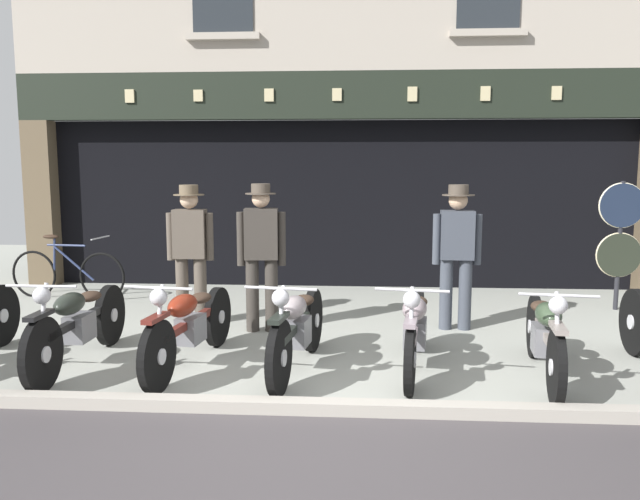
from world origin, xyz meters
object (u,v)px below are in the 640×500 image
Objects in this scene: advert_board_far at (130,184)px; motorcycle_right at (545,334)px; motorcycle_left at (78,323)px; salesman_right at (457,249)px; motorcycle_center at (297,327)px; shopkeeper_center at (261,250)px; tyre_sign_pole at (620,232)px; advert_board_near at (194,188)px; motorcycle_center_right at (415,328)px; motorcycle_center_left at (190,324)px; salesman_left at (190,248)px; leaning_bicycle at (67,273)px.

motorcycle_right is at bearing -39.12° from advert_board_far.
salesman_right reaches higher than motorcycle_left.
motorcycle_center is 1.62m from shopkeeper_center.
motorcycle_center is 4.92m from tyre_sign_pole.
motorcycle_left is 6.73m from tyre_sign_pole.
shopkeeper_center is 1.01× the size of salesman_right.
motorcycle_center is at bearing -144.78° from tyre_sign_pole.
advert_board_near is at bearing -67.27° from shopkeeper_center.
motorcycle_center_right is 1.13× the size of shopkeeper_center.
salesman_right is (2.73, 1.60, 0.53)m from motorcycle_center_left.
motorcycle_left is 1.07× the size of motorcycle_center_right.
leaning_bicycle is at bearing -34.40° from salesman_left.
motorcycle_right is 1.89m from salesman_right.
motorcycle_center_right is at bearing -171.48° from motorcycle_center_left.
shopkeeper_center is (1.55, 1.40, 0.53)m from motorcycle_left.
tyre_sign_pole reaches higher than motorcycle_center_left.
motorcycle_center is at bearing -53.95° from advert_board_far.
shopkeeper_center is (-0.55, 1.43, 0.53)m from motorcycle_center.
motorcycle_right is 3.42m from tyre_sign_pole.
tyre_sign_pole is 1.70× the size of advert_board_near.
motorcycle_center is 1.01× the size of motorcycle_center_right.
advert_board_far is (-2.59, 2.89, 0.65)m from shopkeeper_center.
advert_board_far is at bearing -59.38° from salesman_left.
motorcycle_center is at bearing -64.10° from advert_board_near.
leaning_bicycle is (-1.54, 3.03, -0.05)m from motorcycle_left.
motorcycle_center_left is 2.13m from motorcycle_center_right.
tyre_sign_pole is 6.29m from advert_board_near.
shopkeeper_center reaches higher than leaning_bicycle.
motorcycle_right is 6.27m from advert_board_near.
salesman_left reaches higher than motorcycle_center_left.
motorcycle_center_left is 1.17× the size of leaning_bicycle.
leaning_bicycle is at bearing -33.09° from shopkeeper_center.
shopkeeper_center is at bearing -20.65° from motorcycle_right.
motorcycle_center is 1.96× the size of advert_board_near.
motorcycle_center_left is 4.54m from advert_board_near.
leaning_bicycle is (-5.35, 1.40, -0.58)m from salesman_right.
advert_board_far reaches higher than advert_board_near.
motorcycle_left reaches higher than motorcycle_center.
shopkeeper_center is (0.89, -0.22, 0.01)m from salesman_left.
motorcycle_center is 2.25m from motorcycle_right.
advert_board_near is at bearing 135.24° from leaning_bicycle.
leaning_bicycle is (-5.90, 3.12, -0.04)m from motorcycle_right.
salesman_left is (-3.69, 1.71, 0.53)m from motorcycle_right.
shopkeeper_center is (-2.80, 1.49, 0.54)m from motorcycle_right.
motorcycle_center_right is at bearing -52.91° from advert_board_near.
advert_board_far is (-4.24, 4.23, 1.19)m from motorcycle_center_right.
motorcycle_center_left is 1.22× the size of salesman_left.
advert_board_near is (0.01, 4.30, 1.13)m from motorcycle_left.
tyre_sign_pole reaches higher than leaning_bicycle.
salesman_right is 0.99× the size of tyre_sign_pole.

